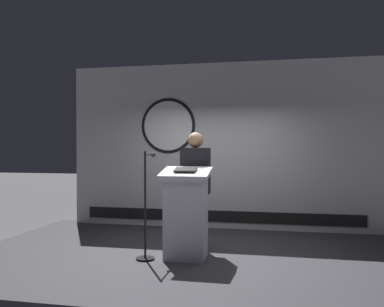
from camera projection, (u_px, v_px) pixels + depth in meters
name	position (u px, v px, depth m)	size (l,w,h in m)	color
ground_plane	(201.00, 276.00, 5.46)	(40.00, 40.00, 0.00)	#4C4C51
stage_platform	(201.00, 265.00, 5.46)	(6.40, 4.00, 0.30)	#333338
banner_display	(218.00, 146.00, 7.25)	(5.56, 0.12, 2.98)	silver
podium	(186.00, 214.00, 5.23)	(0.64, 0.50, 1.20)	silver
speaker_person	(195.00, 190.00, 5.69)	(0.40, 0.26, 1.67)	black
microphone_stand	(146.00, 221.00, 5.24)	(0.24, 0.51, 1.41)	black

